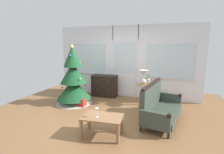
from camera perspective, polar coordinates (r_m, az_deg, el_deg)
name	(u,v)px	position (r m, az deg, el deg)	size (l,w,h in m)	color
ground_plane	(103,118)	(4.52, -3.05, -13.79)	(6.76, 6.76, 0.00)	brown
back_wall_with_door	(125,62)	(6.10, 4.46, 5.24)	(5.20, 0.14, 2.55)	white
christmas_tree	(73,81)	(5.54, -12.95, -1.32)	(1.16, 1.16, 1.92)	#4C331E
dresser_cabinet	(105,86)	(6.21, -2.55, -2.98)	(0.92, 0.48, 0.78)	black
settee_sofa	(158,106)	(4.44, 15.49, -9.41)	(0.95, 1.73, 0.96)	black
side_table	(145,90)	(5.37, 11.13, -4.49)	(0.50, 0.48, 0.67)	#8E6642
table_lamp	(144,75)	(5.31, 10.75, 0.65)	(0.28, 0.28, 0.44)	silver
flower_vase	(148,81)	(5.22, 12.24, -1.46)	(0.11, 0.10, 0.35)	beige
coffee_table	(102,119)	(3.61, -3.33, -14.11)	(0.89, 0.61, 0.43)	#8E6642
wine_glass	(97,111)	(3.50, -5.15, -11.28)	(0.08, 0.08, 0.20)	silver
gift_box	(81,102)	(5.37, -10.32, -8.48)	(0.24, 0.22, 0.24)	red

